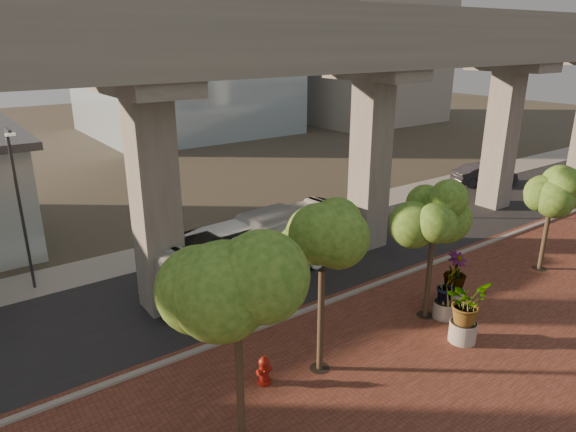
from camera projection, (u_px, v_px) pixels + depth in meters
ground at (302, 286)px, 24.00m from camera, size 160.00×160.00×0.00m
brick_plaza at (441, 371)px, 17.86m from camera, size 70.00×13.00×0.06m
asphalt_road at (278, 271)px, 25.53m from camera, size 90.00×8.00×0.04m
curb_strip at (330, 302)px, 22.44m from camera, size 70.00×0.25×0.16m
far_sidewalk at (224, 238)px, 29.74m from camera, size 90.00×3.00×0.06m
transit_viaduct at (277, 125)px, 23.13m from camera, size 72.00×5.60×12.40m
midrise_block at (366, 30)px, 68.59m from camera, size 18.00×16.00×24.00m
transit_bus at (257, 249)px, 24.32m from camera, size 11.10×3.43×3.05m
parked_car at (484, 175)px, 40.21m from camera, size 5.25×3.54×1.63m
fire_hydrant at (264, 370)px, 17.05m from camera, size 0.52×0.47×1.04m
planter_front at (466, 305)px, 19.11m from camera, size 2.28×2.28×2.51m
planter_right at (455, 274)px, 21.80m from camera, size 2.26×2.26×2.42m
planter_left at (446, 288)px, 20.82m from camera, size 2.02×2.02×2.22m
street_tree_far_west at (236, 286)px, 13.12m from camera, size 3.81×3.81×6.72m
street_tree_near_west at (323, 245)px, 16.44m from camera, size 3.08×3.08×6.09m
street_tree_near_east at (435, 211)px, 19.90m from camera, size 3.42×3.42×6.16m
street_tree_far_east at (553, 191)px, 24.37m from camera, size 2.99×2.99×5.46m
streetlamp_west at (19, 200)px, 22.30m from camera, size 0.37×1.08×7.44m
streetlamp_east at (352, 140)px, 31.51m from camera, size 0.43×1.26×8.68m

